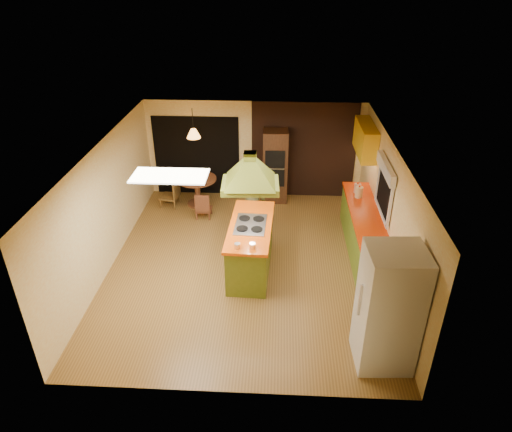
# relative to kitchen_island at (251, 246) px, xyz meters

# --- Properties ---
(ground) EXTENTS (6.50, 6.50, 0.00)m
(ground) POSITION_rel_kitchen_island_xyz_m (-0.11, 0.15, -0.51)
(ground) COLOR olive
(ground) RESTS_ON ground
(room_walls) EXTENTS (5.50, 6.50, 6.50)m
(room_walls) POSITION_rel_kitchen_island_xyz_m (-0.11, 0.15, 0.74)
(room_walls) COLOR #FFEEB6
(room_walls) RESTS_ON ground
(ceiling_plane) EXTENTS (6.50, 6.50, 0.00)m
(ceiling_plane) POSITION_rel_kitchen_island_xyz_m (-0.11, 0.15, 1.99)
(ceiling_plane) COLOR silver
(ceiling_plane) RESTS_ON room_walls
(brick_panel) EXTENTS (2.64, 0.03, 2.50)m
(brick_panel) POSITION_rel_kitchen_island_xyz_m (1.14, 3.38, 0.74)
(brick_panel) COLOR #381E14
(brick_panel) RESTS_ON ground
(nook_opening) EXTENTS (2.20, 0.03, 2.10)m
(nook_opening) POSITION_rel_kitchen_island_xyz_m (-1.61, 3.38, 0.54)
(nook_opening) COLOR black
(nook_opening) RESTS_ON ground
(right_counter) EXTENTS (0.62, 3.05, 0.92)m
(right_counter) POSITION_rel_kitchen_island_xyz_m (2.34, 0.75, -0.05)
(right_counter) COLOR olive
(right_counter) RESTS_ON ground
(upper_cabinets) EXTENTS (0.34, 1.40, 0.70)m
(upper_cabinets) POSITION_rel_kitchen_island_xyz_m (2.46, 2.35, 1.44)
(upper_cabinets) COLOR yellow
(upper_cabinets) RESTS_ON room_walls
(window_right) EXTENTS (0.12, 1.35, 1.06)m
(window_right) POSITION_rel_kitchen_island_xyz_m (2.59, 0.55, 1.26)
(window_right) COLOR black
(window_right) RESTS_ON room_walls
(fluor_panel) EXTENTS (1.20, 0.60, 0.03)m
(fluor_panel) POSITION_rel_kitchen_island_xyz_m (-1.21, -1.05, 1.97)
(fluor_panel) COLOR white
(fluor_panel) RESTS_ON ceiling_plane
(kitchen_island) EXTENTS (0.90, 2.06, 1.03)m
(kitchen_island) POSITION_rel_kitchen_island_xyz_m (0.00, 0.00, 0.00)
(kitchen_island) COLOR olive
(kitchen_island) RESTS_ON ground
(range_hood) EXTENTS (1.08, 0.80, 0.80)m
(range_hood) POSITION_rel_kitchen_island_xyz_m (0.00, 0.00, 1.74)
(range_hood) COLOR #626C1B
(range_hood) RESTS_ON ceiling_plane
(man) EXTENTS (0.63, 0.44, 1.65)m
(man) POSITION_rel_kitchen_island_xyz_m (-0.05, 1.37, 0.31)
(man) COLOR #4E4D29
(man) RESTS_ON ground
(refrigerator) EXTENTS (0.87, 0.82, 2.01)m
(refrigerator) POSITION_rel_kitchen_island_xyz_m (2.18, -2.33, 0.50)
(refrigerator) COLOR silver
(refrigerator) RESTS_ON ground
(wall_oven) EXTENTS (0.64, 0.62, 1.87)m
(wall_oven) POSITION_rel_kitchen_island_xyz_m (0.42, 3.10, 0.43)
(wall_oven) COLOR #4D2C19
(wall_oven) RESTS_ON ground
(dining_table) EXTENTS (0.98, 0.98, 0.74)m
(dining_table) POSITION_rel_kitchen_island_xyz_m (-1.52, 2.70, 0.01)
(dining_table) COLOR brown
(dining_table) RESTS_ON ground
(chair_left) EXTENTS (0.50, 0.50, 0.80)m
(chair_left) POSITION_rel_kitchen_island_xyz_m (-2.22, 2.60, -0.11)
(chair_left) COLOR brown
(chair_left) RESTS_ON ground
(chair_near) EXTENTS (0.37, 0.37, 0.67)m
(chair_near) POSITION_rel_kitchen_island_xyz_m (-1.27, 2.05, -0.18)
(chair_near) COLOR brown
(chair_near) RESTS_ON ground
(pendant_lamp) EXTENTS (0.44, 0.44, 0.22)m
(pendant_lamp) POSITION_rel_kitchen_island_xyz_m (-1.52, 2.70, 1.39)
(pendant_lamp) COLOR #FF9E3F
(pendant_lamp) RESTS_ON ceiling_plane
(canister_large) EXTENTS (0.18, 0.18, 0.24)m
(canister_large) POSITION_rel_kitchen_island_xyz_m (2.29, 1.49, 0.53)
(canister_large) COLOR beige
(canister_large) RESTS_ON right_counter
(canister_medium) EXTENTS (0.18, 0.18, 0.21)m
(canister_medium) POSITION_rel_kitchen_island_xyz_m (2.29, 1.71, 0.51)
(canister_medium) COLOR beige
(canister_medium) RESTS_ON right_counter
(canister_small) EXTENTS (0.16, 0.16, 0.17)m
(canister_small) POSITION_rel_kitchen_island_xyz_m (2.29, 1.48, 0.49)
(canister_small) COLOR beige
(canister_small) RESTS_ON right_counter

